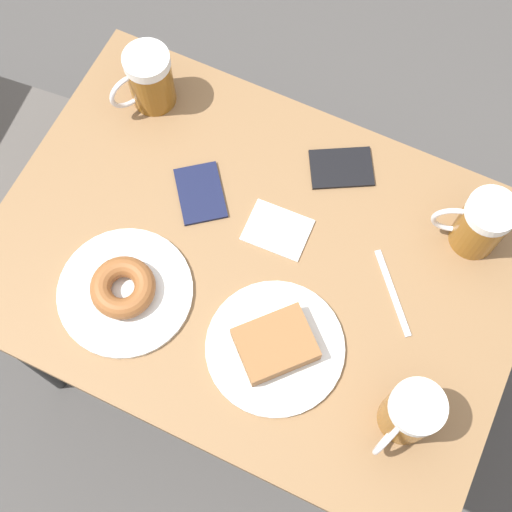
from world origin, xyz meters
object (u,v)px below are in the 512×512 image
beer_mug_right (409,414)px  passport_near_edge (341,168)px  passport_far_edge (200,193)px  napkin_folded (277,230)px  beer_mug_left (481,224)px  plate_with_cake (275,346)px  plate_with_donut (124,290)px  beer_mug_center (149,79)px  fork (393,293)px

beer_mug_right → passport_near_edge: bearing=35.0°
passport_far_edge → napkin_folded: bearing=-92.2°
beer_mug_left → beer_mug_right: bearing=-179.3°
plate_with_cake → plate_with_donut: size_ratio=1.00×
plate_with_cake → passport_far_edge: plate_with_cake is taller
passport_near_edge → passport_far_edge: 0.29m
passport_near_edge → plate_with_cake: bearing=-175.1°
plate_with_donut → beer_mug_right: 0.56m
beer_mug_center → fork: 0.65m
napkin_folded → passport_near_edge: 0.19m
fork → passport_near_edge: (0.20, 0.19, 0.00)m
plate_with_donut → beer_mug_center: (0.40, 0.16, 0.05)m
plate_with_donut → napkin_folded: bearing=-40.8°
napkin_folded → fork: size_ratio=0.88×
beer_mug_center → fork: (-0.19, -0.62, -0.07)m
fork → passport_near_edge: 0.28m
plate_with_donut → passport_near_edge: 0.50m
passport_far_edge → beer_mug_right: bearing=-115.0°
fork → passport_near_edge: passport_near_edge is taller
plate_with_donut → beer_mug_center: beer_mug_center is taller
beer_mug_right → napkin_folded: (0.24, 0.35, -0.07)m
napkin_folded → passport_near_edge: bearing=-18.6°
plate_with_donut → beer_mug_left: 0.68m
plate_with_cake → beer_mug_right: bearing=-94.9°
passport_near_edge → beer_mug_right: bearing=-145.0°
beer_mug_right → passport_far_edge: (0.25, 0.53, -0.07)m
plate_with_donut → beer_mug_center: size_ratio=1.84×
plate_with_cake → passport_far_edge: (0.22, 0.27, -0.01)m
beer_mug_center → fork: size_ratio=0.99×
beer_mug_right → fork: bearing=25.3°
napkin_folded → plate_with_cake: bearing=-156.4°
plate_with_donut → napkin_folded: plate_with_donut is taller
beer_mug_right → passport_near_edge: beer_mug_right is taller
plate_with_cake → napkin_folded: (0.22, 0.09, -0.01)m
beer_mug_center → beer_mug_right: 0.82m
beer_mug_center → plate_with_donut: bearing=-158.8°
plate_with_cake → passport_far_edge: bearing=50.2°
passport_near_edge → napkin_folded: bearing=161.4°
plate_with_donut → beer_mug_right: bearing=-89.9°
fork → beer_mug_right: bearing=-154.7°
plate_with_cake → beer_mug_center: size_ratio=1.83×
plate_with_donut → fork: 0.51m
plate_with_donut → napkin_folded: size_ratio=2.04×
fork → passport_near_edge: size_ratio=0.93×
plate_with_cake → plate_with_donut: bearing=94.5°
beer_mug_left → beer_mug_center: size_ratio=1.00×
beer_mug_left → passport_near_edge: 0.30m
beer_mug_left → napkin_folded: bearing=112.8°
beer_mug_center → plate_with_cake: bearing=-129.7°
beer_mug_right → fork: 0.25m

